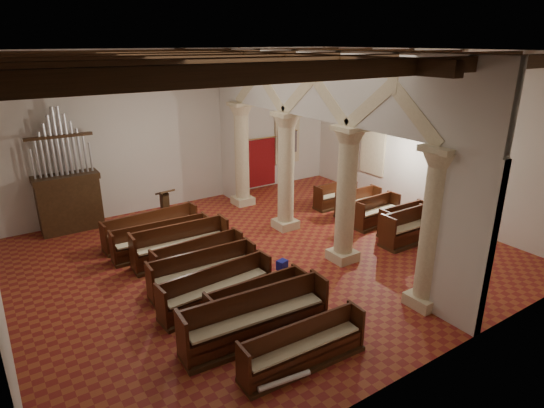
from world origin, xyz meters
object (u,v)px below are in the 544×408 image
(lectern, at_px, (166,210))
(aisle_pew_0, at_px, (407,233))
(pipe_organ, at_px, (68,192))
(nave_pew_0, at_px, (303,352))
(processional_banner, at_px, (291,168))

(lectern, relative_size, aisle_pew_0, 0.75)
(pipe_organ, distance_m, aisle_pew_0, 11.46)
(lectern, bearing_deg, nave_pew_0, -100.43)
(processional_banner, bearing_deg, pipe_organ, 173.23)
(processional_banner, xyz_separation_m, aisle_pew_0, (-0.51, -7.14, -0.46))
(pipe_organ, distance_m, lectern, 3.32)
(pipe_organ, xyz_separation_m, lectern, (2.87, -1.47, -0.80))
(nave_pew_0, bearing_deg, lectern, 89.10)
(pipe_organ, bearing_deg, nave_pew_0, -76.52)
(lectern, height_order, nave_pew_0, lectern)
(pipe_organ, height_order, processional_banner, pipe_organ)
(nave_pew_0, bearing_deg, processional_banner, 57.40)
(pipe_organ, relative_size, aisle_pew_0, 2.37)
(lectern, xyz_separation_m, aisle_pew_0, (5.95, -5.79, -0.19))
(aisle_pew_0, bearing_deg, processional_banner, 86.54)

